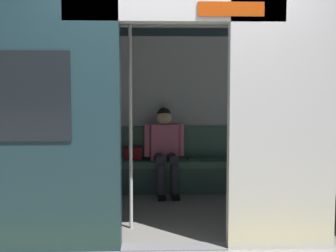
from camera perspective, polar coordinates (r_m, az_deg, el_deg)
The scene contains 7 objects.
ground_plane at distance 3.91m, azimuth 0.84°, elevation -16.17°, with size 60.00×60.00×0.00m, color gray.
train_car at distance 4.79m, azimuth -0.54°, elevation 6.07°, with size 6.40×2.61×2.30m.
bench_seat at distance 5.85m, azimuth -0.15°, elevation -5.68°, with size 3.22×0.44×0.45m.
person_seated at distance 5.75m, azimuth -0.44°, elevation -2.58°, with size 0.55×0.70×1.17m.
handbag at distance 5.90m, azimuth -4.80°, elevation -3.75°, with size 0.26×0.15×0.17m.
book at distance 5.89m, azimuth 3.53°, elevation -4.45°, with size 0.15×0.22×0.03m, color #33723F.
grab_pole_door at distance 4.20m, azimuth -5.12°, elevation 0.43°, with size 0.04×0.04×2.16m, color silver.
Camera 1 is at (0.18, 3.65, 1.38)m, focal length 44.82 mm.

